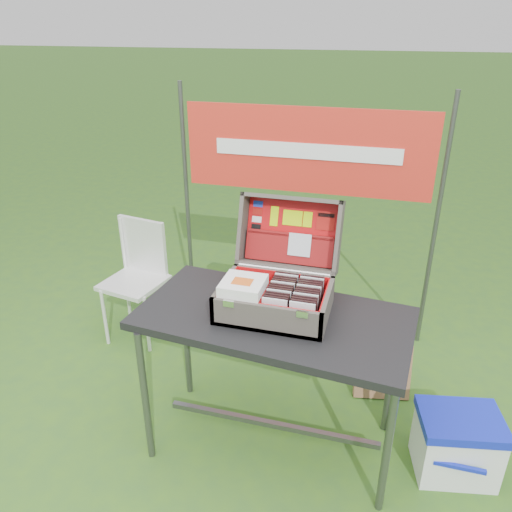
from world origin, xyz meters
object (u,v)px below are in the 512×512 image
(suitcase, at_px, (278,264))
(cooler, at_px, (456,444))
(chair, at_px, (134,284))
(cardboard_box, at_px, (382,371))
(table, at_px, (272,382))

(suitcase, xyz_separation_m, cooler, (0.92, -0.02, -0.86))
(suitcase, distance_m, cooler, 1.26)
(chair, bearing_deg, cooler, -7.05)
(cooler, relative_size, cardboard_box, 1.13)
(suitcase, xyz_separation_m, chair, (-1.16, 0.64, -0.62))
(table, relative_size, suitcase, 2.43)
(chair, xyz_separation_m, cardboard_box, (1.70, -0.18, -0.24))
(table, height_order, cooler, table)
(cooler, bearing_deg, table, 173.09)
(suitcase, distance_m, cardboard_box, 1.12)
(chair, distance_m, cardboard_box, 1.73)
(suitcase, bearing_deg, cooler, -1.14)
(table, xyz_separation_m, cooler, (0.92, 0.06, -0.23))
(cooler, xyz_separation_m, chair, (-2.08, 0.66, 0.24))
(table, bearing_deg, cardboard_box, 50.93)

